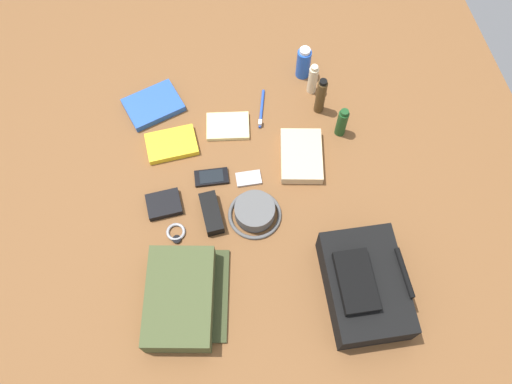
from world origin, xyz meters
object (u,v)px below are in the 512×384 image
Objects in this scene: travel_guidebook at (172,144)px; cell_phone at (212,177)px; sunglasses_case at (211,213)px; folded_towel at (301,156)px; toiletry_pouch at (182,298)px; wallet at (164,204)px; cologne_bottle at (321,96)px; media_player at (249,178)px; notepad at (228,126)px; wristwatch at (176,233)px; bucket_hat at (255,212)px; deodorant_spray at (304,63)px; backpack at (364,285)px; lotion_bottle at (313,79)px; toothbrush at (261,111)px; paperback_novel at (153,105)px; shampoo_bottle at (342,123)px.

travel_guidebook is 1.53× the size of cell_phone.
travel_guidebook is 1.28× the size of sunglasses_case.
toiletry_pouch is at bearing -47.71° from folded_towel.
cologne_bottle is at bearing 111.60° from wallet.
folded_towel is 1.43× the size of sunglasses_case.
notepad reaches higher than media_player.
folded_towel is (0.13, 0.43, 0.01)m from travel_guidebook.
media_player is at bearing 119.70° from wristwatch.
bucket_hat reaches higher than sunglasses_case.
cell_phone is (0.37, -0.40, -0.06)m from deodorant_spray.
toiletry_pouch is 2.37× the size of sunglasses_case.
lotion_bottle is at bearing 178.07° from backpack.
folded_towel is at bearing 132.52° from bucket_hat.
wallet reaches higher than toothbrush.
folded_towel is at bearing 113.24° from wristwatch.
sunglasses_case is at bearing -52.19° from cologne_bottle.
toiletry_pouch is 1.66× the size of folded_towel.
wristwatch is (0.02, -0.26, -0.02)m from bucket_hat.
cologne_bottle reaches higher than notepad.
cologne_bottle is 0.69m from wristwatch.
wristwatch is at bearing -38.60° from cell_phone.
paperback_novel reaches higher than wristwatch.
lotion_bottle is (-0.70, 0.56, 0.02)m from toiletry_pouch.
backpack reaches higher than travel_guidebook.
toothbrush is at bearing 143.81° from sunglasses_case.
toiletry_pouch is 0.74m from toothbrush.
deodorant_spray is 0.55m from cell_phone.
sunglasses_case is at bearing 17.07° from paperback_novel.
bucket_hat is 1.17× the size of notepad.
sunglasses_case reaches higher than folded_towel.
paperback_novel is 0.29m from notepad.
shampoo_bottle is 0.92× the size of sunglasses_case.
deodorant_spray is 0.57m from travel_guidebook.
toothbrush reaches higher than media_player.
bucket_hat is at bearing 132.11° from toiletry_pouch.
toothbrush is at bearing 159.96° from media_player.
paperback_novel is at bearing -93.33° from lotion_bottle.
cologne_bottle reaches higher than backpack.
media_player and wristwatch have the same top height.
backpack reaches higher than toothbrush.
wallet is at bearing -117.04° from sunglasses_case.
cologne_bottle is at bearing 100.98° from notepad.
bucket_hat is 0.61m from deodorant_spray.
toiletry_pouch is at bearing -13.21° from notepad.
toiletry_pouch is 2.07× the size of toothbrush.
bucket_hat is at bearing 13.38° from notepad.
deodorant_spray is at bearing 144.74° from toiletry_pouch.
deodorant_spray is 0.59× the size of paperback_novel.
lotion_bottle reaches higher than paperback_novel.
backpack is 2.90× the size of cell_phone.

